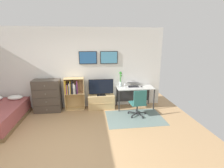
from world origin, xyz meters
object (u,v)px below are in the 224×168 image
at_px(dresser, 48,96).
at_px(wine_glass, 125,84).
at_px(bookshelf, 73,91).
at_px(bamboo_vase, 121,79).
at_px(computer_mouse, 141,87).
at_px(tv_stand, 101,102).
at_px(desk, 134,90).
at_px(laptop, 133,84).
at_px(office_chair, 138,102).
at_px(television, 101,87).

xyz_separation_m(dresser, wine_glass, (2.53, -0.14, 0.34)).
bearing_deg(bookshelf, bamboo_vase, 1.83).
xyz_separation_m(bookshelf, computer_mouse, (2.31, -0.14, 0.11)).
distance_m(tv_stand, computer_mouse, 1.47).
bearing_deg(desk, wine_glass, -158.16).
relative_size(bookshelf, wine_glass, 6.01).
relative_size(tv_stand, laptop, 2.04).
relative_size(bamboo_vase, wine_glass, 2.84).
height_order(desk, office_chair, office_chair).
xyz_separation_m(dresser, tv_stand, (1.75, 0.02, -0.30)).
xyz_separation_m(bookshelf, laptop, (2.05, -0.01, 0.16)).
bearing_deg(television, wine_glass, -9.64).
bearing_deg(wine_glass, television, 170.36).
distance_m(computer_mouse, bamboo_vase, 0.76).
distance_m(bookshelf, office_chair, 2.19).
bearing_deg(wine_glass, bamboo_vase, 111.52).
xyz_separation_m(tv_stand, computer_mouse, (1.37, -0.10, 0.52)).
bearing_deg(dresser, tv_stand, 0.49).
height_order(office_chair, bamboo_vase, bamboo_vase).
height_order(tv_stand, office_chair, office_chair).
distance_m(bookshelf, computer_mouse, 2.32).
relative_size(bookshelf, bamboo_vase, 2.11).
bearing_deg(wine_glass, computer_mouse, 5.76).
xyz_separation_m(laptop, wine_glass, (-0.33, -0.19, 0.07)).
distance_m(tv_stand, laptop, 1.25).
xyz_separation_m(tv_stand, bamboo_vase, (0.68, 0.10, 0.77)).
bearing_deg(tv_stand, bamboo_vase, 8.31).
distance_m(dresser, office_chair, 2.93).
relative_size(dresser, wine_glass, 5.92).
xyz_separation_m(tv_stand, desk, (1.15, -0.01, 0.36)).
height_order(dresser, computer_mouse, dresser).
distance_m(dresser, tv_stand, 1.77).
height_order(dresser, television, dresser).
xyz_separation_m(dresser, bamboo_vase, (2.43, 0.11, 0.47)).
height_order(bookshelf, desk, bookshelf).
bearing_deg(dresser, bamboo_vase, 2.71).
bearing_deg(tv_stand, desk, -0.34).
bearing_deg(tv_stand, television, -90.00).
distance_m(tv_stand, desk, 1.21).
bearing_deg(bookshelf, computer_mouse, -3.57).
bearing_deg(office_chair, desk, 79.13).
bearing_deg(dresser, bookshelf, 4.44).
bearing_deg(office_chair, bamboo_vase, 108.74).
height_order(dresser, bookshelf, bookshelf).
bearing_deg(dresser, office_chair, -15.22).
distance_m(bookshelf, desk, 2.09).
bearing_deg(television, tv_stand, 90.00).
xyz_separation_m(computer_mouse, wine_glass, (-0.59, -0.06, 0.12)).
xyz_separation_m(office_chair, computer_mouse, (0.29, 0.69, 0.30)).
relative_size(dresser, television, 1.29).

